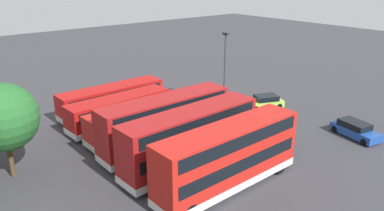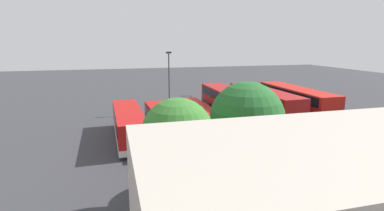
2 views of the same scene
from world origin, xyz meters
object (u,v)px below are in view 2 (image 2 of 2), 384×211
object	(u,v)px
bus_double_decker_second	(263,109)
bus_double_decker_third	(230,110)
car_hatchback_silver	(185,102)
bus_single_deck_fifth	(166,124)
bus_single_deck_sixth	(129,124)
bus_double_decker_near_end	(295,107)
lamp_post_tall	(169,78)
bus_single_deck_fourth	(199,120)
car_small_green	(247,98)

from	to	relation	value
bus_double_decker_second	bus_double_decker_third	size ratio (longest dim) A/B	1.00
car_hatchback_silver	bus_single_deck_fifth	bearing A→B (deg)	69.39
bus_single_deck_sixth	bus_double_decker_near_end	bearing A→B (deg)	177.45
bus_double_decker_near_end	bus_single_deck_sixth	distance (m)	18.01
bus_double_decker_near_end	bus_double_decker_second	world-z (taller)	same
lamp_post_tall	bus_single_deck_fifth	bearing A→B (deg)	77.61
bus_single_deck_sixth	bus_single_deck_fourth	bearing A→B (deg)	176.32
bus_double_decker_second	bus_single_deck_fourth	distance (m)	7.04
bus_single_deck_fifth	car_hatchback_silver	bearing A→B (deg)	-110.61
bus_single_deck_sixth	car_hatchback_silver	world-z (taller)	bus_single_deck_sixth
bus_double_decker_second	car_hatchback_silver	distance (m)	15.46
bus_single_deck_fifth	bus_double_decker_second	bearing A→B (deg)	-178.99
bus_double_decker_near_end	bus_single_deck_sixth	bearing A→B (deg)	-2.55
bus_single_deck_fifth	bus_single_deck_fourth	bearing A→B (deg)	-170.45
car_hatchback_silver	bus_single_deck_sixth	bearing A→B (deg)	56.49
bus_double_decker_near_end	bus_single_deck_sixth	size ratio (longest dim) A/B	1.02
bus_double_decker_second	bus_single_deck_sixth	bearing A→B (deg)	-3.53
bus_double_decker_near_end	lamp_post_tall	world-z (taller)	lamp_post_tall
bus_double_decker_third	car_hatchback_silver	world-z (taller)	bus_double_decker_third
bus_double_decker_near_end	bus_double_decker_second	bearing A→B (deg)	1.00
bus_double_decker_second	bus_single_deck_sixth	size ratio (longest dim) A/B	1.04
bus_double_decker_third	lamp_post_tall	xyz separation A→B (m)	(4.34, -10.88, 2.33)
bus_double_decker_second	car_small_green	distance (m)	15.88
car_hatchback_silver	bus_double_decker_near_end	bearing A→B (deg)	121.71
car_small_green	lamp_post_tall	bearing A→B (deg)	15.54
bus_single_deck_fourth	bus_single_deck_fifth	size ratio (longest dim) A/B	1.07
car_hatchback_silver	car_small_green	bearing A→B (deg)	-177.88
car_hatchback_silver	lamp_post_tall	xyz separation A→B (m)	(3.03, 3.30, 4.08)
bus_single_deck_fifth	bus_double_decker_near_end	bearing A→B (deg)	-178.99
bus_double_decker_third	bus_single_deck_fourth	distance (m)	3.40
bus_single_deck_fourth	car_hatchback_silver	world-z (taller)	bus_single_deck_fourth
car_small_green	lamp_post_tall	xyz separation A→B (m)	(13.22, 3.68, 4.08)
car_hatchback_silver	car_small_green	size ratio (longest dim) A/B	0.94
bus_double_decker_third	bus_single_deck_sixth	size ratio (longest dim) A/B	1.04
bus_double_decker_near_end	car_small_green	world-z (taller)	bus_double_decker_near_end
bus_double_decker_third	bus_single_deck_fourth	bearing A→B (deg)	-1.28
bus_single_deck_fourth	car_small_green	xyz separation A→B (m)	(-12.17, -14.49, -0.92)
bus_single_deck_fifth	car_small_green	size ratio (longest dim) A/B	2.23
bus_double_decker_third	car_small_green	distance (m)	17.14
car_hatchback_silver	lamp_post_tall	bearing A→B (deg)	47.48
bus_double_decker_near_end	bus_double_decker_third	xyz separation A→B (m)	(7.61, -0.27, 0.00)
bus_double_decker_third	bus_double_decker_near_end	bearing A→B (deg)	177.96
lamp_post_tall	bus_double_decker_third	bearing A→B (deg)	111.76
bus_double_decker_near_end	bus_double_decker_third	bearing A→B (deg)	-2.04
lamp_post_tall	bus_double_decker_second	bearing A→B (deg)	125.58
bus_single_deck_fifth	car_hatchback_silver	distance (m)	15.74
bus_double_decker_third	car_hatchback_silver	bearing A→B (deg)	-84.69
bus_double_decker_near_end	bus_single_deck_fourth	world-z (taller)	bus_double_decker_near_end
bus_single_deck_fourth	car_hatchback_silver	distance (m)	14.28
bus_single_deck_fourth	bus_double_decker_near_end	bearing A→B (deg)	178.19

